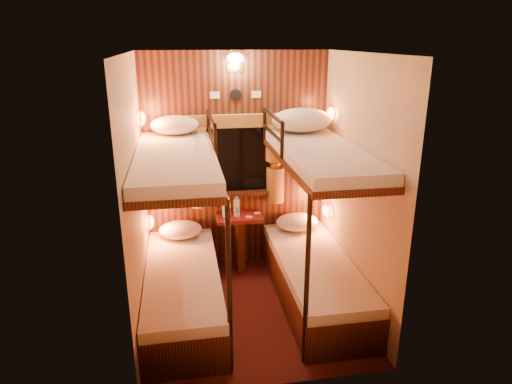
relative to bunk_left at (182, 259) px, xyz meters
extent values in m
plane|color=black|center=(0.65, -0.07, -0.56)|extent=(2.10, 2.10, 0.00)
plane|color=silver|center=(0.65, -0.07, 1.84)|extent=(2.10, 2.10, 0.00)
plane|color=#C6B293|center=(0.65, 0.98, 0.64)|extent=(2.40, 0.00, 2.40)
plane|color=#C6B293|center=(0.65, -1.12, 0.64)|extent=(2.40, 0.00, 2.40)
plane|color=#C6B293|center=(-0.35, -0.07, 0.64)|extent=(0.00, 2.40, 2.40)
plane|color=#C6B293|center=(1.65, -0.07, 0.64)|extent=(0.00, 2.40, 2.40)
cube|color=black|center=(0.65, 0.97, 0.64)|extent=(2.00, 0.03, 2.40)
cube|color=black|center=(0.00, 0.00, -0.38)|extent=(0.70, 1.90, 0.35)
cube|color=silver|center=(0.00, 0.00, -0.16)|extent=(0.68, 1.88, 0.10)
cube|color=black|center=(0.00, 0.00, 0.89)|extent=(0.70, 1.90, 0.06)
cube|color=silver|center=(0.00, 0.00, 0.97)|extent=(0.68, 1.88, 0.10)
cylinder|color=black|center=(0.35, -0.90, 0.17)|extent=(0.04, 0.04, 1.45)
cylinder|color=black|center=(0.35, 0.88, 1.08)|extent=(0.04, 0.04, 0.32)
cylinder|color=black|center=(0.35, 0.03, 1.08)|extent=(0.04, 0.04, 0.32)
cylinder|color=black|center=(0.35, 0.46, 1.24)|extent=(0.04, 0.85, 0.04)
cylinder|color=black|center=(0.35, 0.46, 1.07)|extent=(0.03, 0.85, 0.03)
cube|color=black|center=(1.30, 0.00, -0.38)|extent=(0.70, 1.90, 0.35)
cube|color=silver|center=(1.30, 0.00, -0.16)|extent=(0.68, 1.88, 0.10)
cube|color=black|center=(1.30, 0.00, 0.89)|extent=(0.70, 1.90, 0.06)
cube|color=silver|center=(1.30, 0.00, 0.97)|extent=(0.68, 1.88, 0.10)
cylinder|color=black|center=(0.95, -0.90, 0.17)|extent=(0.04, 0.04, 1.45)
cylinder|color=black|center=(0.95, 0.88, 1.08)|extent=(0.04, 0.04, 0.32)
cylinder|color=black|center=(0.95, 0.03, 1.08)|extent=(0.04, 0.04, 0.32)
cylinder|color=black|center=(0.95, 0.46, 1.24)|extent=(0.04, 0.85, 0.04)
cylinder|color=black|center=(0.95, 0.46, 1.07)|extent=(0.03, 0.85, 0.03)
cube|color=black|center=(0.65, 0.95, 0.69)|extent=(0.98, 0.02, 0.78)
cube|color=black|center=(0.65, 0.94, 0.69)|extent=(0.90, 0.01, 0.70)
cube|color=black|center=(0.65, 0.90, 0.31)|extent=(1.00, 0.12, 0.04)
cube|color=olive|center=(0.65, 0.91, 1.12)|extent=(1.10, 0.06, 0.14)
cylinder|color=olive|center=(0.22, 0.90, 0.87)|extent=(0.22, 0.22, 0.40)
cylinder|color=olive|center=(0.22, 0.90, 0.64)|extent=(0.11, 0.11, 0.12)
cylinder|color=olive|center=(0.22, 0.90, 0.39)|extent=(0.20, 0.20, 0.40)
torus|color=gold|center=(0.22, 0.90, 0.64)|extent=(0.14, 0.14, 0.02)
cylinder|color=olive|center=(1.08, 0.90, 0.87)|extent=(0.22, 0.22, 0.40)
cylinder|color=olive|center=(1.08, 0.90, 0.64)|extent=(0.11, 0.11, 0.12)
cylinder|color=olive|center=(1.08, 0.90, 0.39)|extent=(0.20, 0.20, 0.40)
torus|color=gold|center=(1.08, 0.90, 0.64)|extent=(0.14, 0.14, 0.02)
cylinder|color=black|center=(0.65, 0.95, 1.39)|extent=(0.12, 0.02, 0.12)
cube|color=silver|center=(0.43, 0.95, 1.39)|extent=(0.10, 0.01, 0.07)
cube|color=silver|center=(0.87, 0.95, 1.39)|extent=(0.10, 0.01, 0.07)
cube|color=gold|center=(0.65, 0.95, 1.66)|extent=(0.18, 0.01, 0.08)
ellipsoid|color=#FFCC8C|center=(0.65, 0.93, 1.76)|extent=(0.18, 0.09, 0.11)
ellipsoid|color=orange|center=(-0.31, 0.63, 0.14)|extent=(0.08, 0.20, 0.13)
torus|color=gold|center=(-0.31, 0.63, 0.14)|extent=(0.02, 0.17, 0.17)
ellipsoid|color=orange|center=(-0.31, 0.63, 1.22)|extent=(0.08, 0.20, 0.13)
torus|color=gold|center=(-0.31, 0.63, 1.22)|extent=(0.02, 0.17, 0.17)
ellipsoid|color=orange|center=(1.61, 0.63, 0.14)|extent=(0.08, 0.20, 0.13)
torus|color=gold|center=(1.61, 0.63, 0.14)|extent=(0.02, 0.17, 0.17)
ellipsoid|color=orange|center=(1.61, 0.63, 1.22)|extent=(0.08, 0.20, 0.13)
torus|color=gold|center=(1.61, 0.63, 1.22)|extent=(0.02, 0.17, 0.17)
cube|color=#561C13|center=(0.65, 0.78, 0.07)|extent=(0.50, 0.34, 0.04)
cube|color=black|center=(0.65, 0.78, -0.25)|extent=(0.08, 0.30, 0.61)
cube|color=maroon|center=(0.65, 0.78, 0.09)|extent=(0.30, 0.34, 0.01)
cylinder|color=#99BFE5|center=(0.50, 0.78, 0.21)|extent=(0.07, 0.07, 0.23)
cylinder|color=#4497CC|center=(0.50, 0.78, 0.19)|extent=(0.08, 0.08, 0.08)
cylinder|color=#4497CC|center=(0.50, 0.78, 0.34)|extent=(0.04, 0.04, 0.03)
cylinder|color=#99BFE5|center=(0.62, 0.76, 0.19)|extent=(0.06, 0.06, 0.19)
cylinder|color=#4497CC|center=(0.62, 0.76, 0.18)|extent=(0.07, 0.07, 0.07)
cylinder|color=#4497CC|center=(0.62, 0.76, 0.30)|extent=(0.03, 0.03, 0.03)
cube|color=silver|center=(0.75, 0.71, 0.09)|extent=(0.10, 0.09, 0.01)
cube|color=silver|center=(0.86, 0.82, 0.09)|extent=(0.07, 0.06, 0.01)
ellipsoid|color=silver|center=(0.00, 0.73, -0.01)|extent=(0.46, 0.33, 0.18)
ellipsoid|color=silver|center=(1.30, 0.73, -0.01)|extent=(0.48, 0.34, 0.19)
ellipsoid|color=silver|center=(0.00, 0.77, 1.12)|extent=(0.49, 0.35, 0.19)
ellipsoid|color=silver|center=(1.30, 0.67, 1.15)|extent=(0.63, 0.45, 0.25)
camera|label=1|loc=(0.04, -3.88, 1.95)|focal=32.00mm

